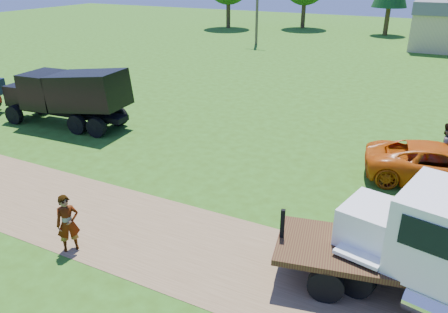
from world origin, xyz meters
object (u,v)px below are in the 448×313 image
at_px(white_semi_tractor, 445,251).
at_px(black_dump_truck, 68,94).
at_px(orange_pickup, 439,165).
at_px(flatbed_trailer, 422,266).
at_px(spectator_a, 68,223).

bearing_deg(white_semi_tractor, black_dump_truck, 174.54).
height_order(orange_pickup, flatbed_trailer, flatbed_trailer).
bearing_deg(spectator_a, orange_pickup, -6.11).
relative_size(black_dump_truck, orange_pickup, 1.33).
bearing_deg(flatbed_trailer, black_dump_truck, 150.89).
distance_m(orange_pickup, spectator_a, 13.60).
relative_size(black_dump_truck, flatbed_trailer, 0.95).
bearing_deg(white_semi_tractor, orange_pickup, 105.03).
relative_size(black_dump_truck, spectator_a, 4.06).
relative_size(orange_pickup, flatbed_trailer, 0.72).
height_order(black_dump_truck, spectator_a, black_dump_truck).
height_order(black_dump_truck, flatbed_trailer, black_dump_truck).
bearing_deg(white_semi_tractor, flatbed_trailer, 164.26).
xyz_separation_m(orange_pickup, flatbed_trailer, (-0.06, -7.08, 0.04)).
xyz_separation_m(flatbed_trailer, spectator_a, (-9.38, -2.72, 0.09)).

